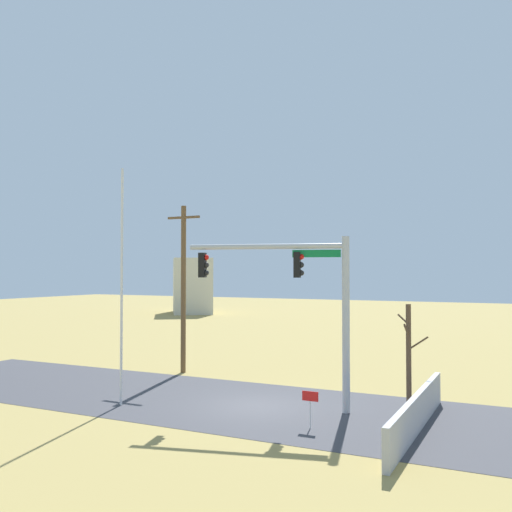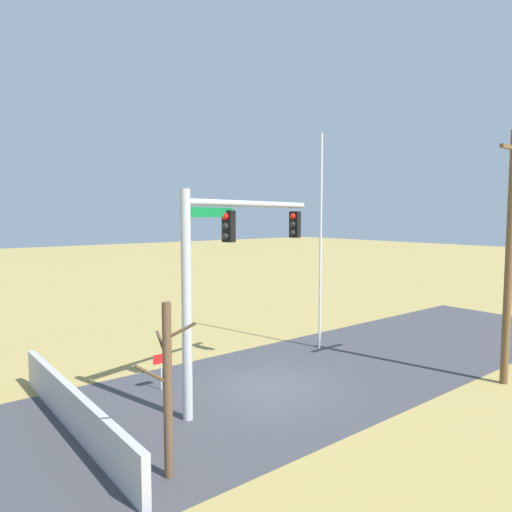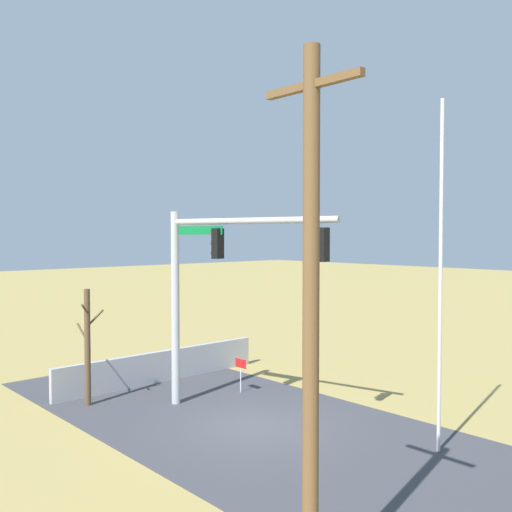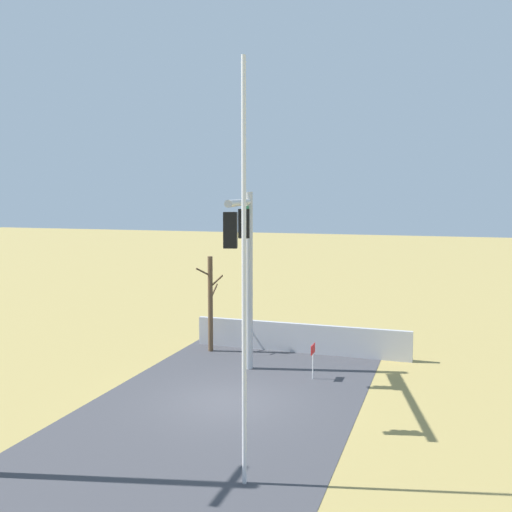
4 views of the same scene
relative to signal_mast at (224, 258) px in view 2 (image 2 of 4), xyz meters
name	(u,v)px [view 2 (image 2 of 4)]	position (x,y,z in m)	size (l,w,h in m)	color
ground_plane	(270,387)	(-1.91, -0.10, -4.48)	(160.00, 160.00, 0.00)	#9E894C
road_surface	(348,363)	(-5.91, -0.10, -4.47)	(28.00, 8.00, 0.01)	#3D3D42
sidewalk_corner	(156,429)	(2.53, 0.38, -4.47)	(6.00, 6.00, 0.01)	#B7B5AD
retaining_fence	(73,410)	(4.29, -0.86, -3.88)	(0.20, 8.82, 1.19)	#A8A8AD
signal_mast	(224,258)	(0.00, 0.00, 0.00)	(5.98, 1.68, 6.47)	#B2B5BA
flagpole	(321,242)	(-6.63, -2.33, 0.12)	(0.10, 0.10, 9.20)	silver
utility_pole	(510,254)	(-8.41, 4.66, -0.03)	(1.90, 0.26, 8.56)	brown
bare_tree	(167,388)	(3.35, 2.66, -2.47)	(1.27, 1.02, 3.90)	brown
open_sign	(161,363)	(1.07, -2.12, -3.57)	(0.56, 0.04, 1.22)	silver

